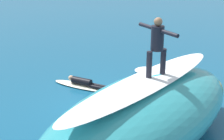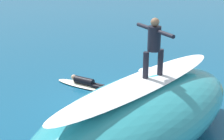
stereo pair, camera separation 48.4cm
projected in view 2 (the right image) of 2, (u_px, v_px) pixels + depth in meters
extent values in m
plane|color=#145175|center=(108.00, 106.00, 12.18)|extent=(120.00, 120.00, 0.00)
ellipsoid|color=teal|center=(140.00, 117.00, 9.44)|extent=(8.02, 5.40, 1.90)
ellipsoid|color=white|center=(141.00, 83.00, 9.09)|extent=(6.30, 3.10, 0.08)
ellipsoid|color=#33B2D1|center=(153.00, 78.00, 9.42)|extent=(1.90, 0.54, 0.08)
cylinder|color=black|center=(146.00, 65.00, 9.17)|extent=(0.15, 0.15, 0.72)
cylinder|color=black|center=(160.00, 62.00, 9.39)|extent=(0.15, 0.15, 0.72)
cylinder|color=black|center=(154.00, 39.00, 9.04)|extent=(0.35, 0.35, 0.65)
sphere|color=#936B4C|center=(155.00, 22.00, 8.88)|extent=(0.22, 0.22, 0.22)
cylinder|color=black|center=(166.00, 34.00, 8.58)|extent=(0.12, 0.58, 0.10)
cylinder|color=black|center=(144.00, 26.00, 9.33)|extent=(0.12, 0.58, 0.10)
ellipsoid|color=#EAE5C6|center=(84.00, 85.00, 13.73)|extent=(1.76, 2.39, 0.10)
cylinder|color=black|center=(84.00, 81.00, 13.66)|extent=(0.67, 0.84, 0.29)
sphere|color=tan|center=(74.00, 77.00, 13.87)|extent=(0.20, 0.20, 0.20)
cylinder|color=black|center=(101.00, 86.00, 13.41)|extent=(0.47, 0.64, 0.13)
cylinder|color=black|center=(99.00, 87.00, 13.28)|extent=(0.47, 0.64, 0.13)
ellipsoid|color=white|center=(149.00, 71.00, 15.14)|extent=(1.11, 1.04, 0.17)
ellipsoid|color=white|center=(197.00, 124.00, 10.83)|extent=(0.62, 0.63, 0.14)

